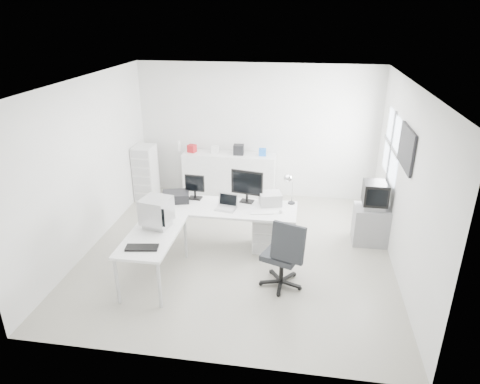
% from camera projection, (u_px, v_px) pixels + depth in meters
% --- Properties ---
extents(floor, '(5.00, 5.00, 0.01)m').
position_uv_depth(floor, '(238.00, 251.00, 7.22)').
color(floor, '#B8B6A5').
rests_on(floor, ground).
extents(ceiling, '(5.00, 5.00, 0.01)m').
position_uv_depth(ceiling, '(238.00, 82.00, 6.12)').
color(ceiling, white).
rests_on(ceiling, back_wall).
extents(back_wall, '(5.00, 0.02, 2.80)m').
position_uv_depth(back_wall, '(257.00, 132.00, 8.94)').
color(back_wall, silver).
rests_on(back_wall, floor).
extents(left_wall, '(0.02, 5.00, 2.80)m').
position_uv_depth(left_wall, '(88.00, 165.00, 7.02)').
color(left_wall, silver).
rests_on(left_wall, floor).
extents(right_wall, '(0.02, 5.00, 2.80)m').
position_uv_depth(right_wall, '(405.00, 183.00, 6.31)').
color(right_wall, silver).
rests_on(right_wall, floor).
extents(window, '(0.02, 1.20, 1.10)m').
position_uv_depth(window, '(392.00, 146.00, 7.33)').
color(window, white).
rests_on(window, right_wall).
extents(wall_picture, '(0.04, 0.90, 0.60)m').
position_uv_depth(wall_picture, '(407.00, 148.00, 6.21)').
color(wall_picture, black).
rests_on(wall_picture, right_wall).
extents(main_desk, '(2.40, 0.80, 0.75)m').
position_uv_depth(main_desk, '(224.00, 227.00, 7.22)').
color(main_desk, white).
rests_on(main_desk, floor).
extents(side_desk, '(0.70, 1.40, 0.75)m').
position_uv_depth(side_desk, '(154.00, 257.00, 6.34)').
color(side_desk, white).
rests_on(side_desk, floor).
extents(drawer_pedestal, '(0.40, 0.50, 0.60)m').
position_uv_depth(drawer_pedestal, '(266.00, 232.00, 7.20)').
color(drawer_pedestal, white).
rests_on(drawer_pedestal, floor).
extents(inkjet_printer, '(0.52, 0.45, 0.16)m').
position_uv_depth(inkjet_printer, '(176.00, 197.00, 7.26)').
color(inkjet_printer, black).
rests_on(inkjet_printer, main_desk).
extents(lcd_monitor_small, '(0.35, 0.22, 0.43)m').
position_uv_depth(lcd_monitor_small, '(195.00, 187.00, 7.30)').
color(lcd_monitor_small, black).
rests_on(lcd_monitor_small, main_desk).
extents(lcd_monitor_large, '(0.58, 0.33, 0.57)m').
position_uv_depth(lcd_monitor_large, '(247.00, 186.00, 7.14)').
color(lcd_monitor_large, black).
rests_on(lcd_monitor_large, main_desk).
extents(laptop, '(0.39, 0.40, 0.22)m').
position_uv_depth(laptop, '(226.00, 203.00, 6.93)').
color(laptop, '#B7B7BA').
rests_on(laptop, main_desk).
extents(white_keyboard, '(0.39, 0.19, 0.02)m').
position_uv_depth(white_keyboard, '(262.00, 213.00, 6.84)').
color(white_keyboard, white).
rests_on(white_keyboard, main_desk).
extents(white_mouse, '(0.07, 0.07, 0.07)m').
position_uv_depth(white_mouse, '(281.00, 211.00, 6.84)').
color(white_mouse, white).
rests_on(white_mouse, main_desk).
extents(laser_printer, '(0.42, 0.39, 0.20)m').
position_uv_depth(laser_printer, '(270.00, 199.00, 7.13)').
color(laser_printer, '#A9A9A9').
rests_on(laser_printer, main_desk).
extents(desk_lamp, '(0.17, 0.17, 0.49)m').
position_uv_depth(desk_lamp, '(292.00, 190.00, 7.10)').
color(desk_lamp, silver).
rests_on(desk_lamp, main_desk).
extents(crt_monitor, '(0.46, 0.46, 0.46)m').
position_uv_depth(crt_monitor, '(157.00, 213.00, 6.33)').
color(crt_monitor, '#B7B7BA').
rests_on(crt_monitor, side_desk).
extents(black_keyboard, '(0.46, 0.24, 0.03)m').
position_uv_depth(black_keyboard, '(142.00, 248.00, 5.83)').
color(black_keyboard, black).
rests_on(black_keyboard, side_desk).
extents(office_chair, '(0.83, 0.83, 1.12)m').
position_uv_depth(office_chair, '(282.00, 252.00, 6.12)').
color(office_chair, '#292B2E').
rests_on(office_chair, floor).
extents(tv_cabinet, '(0.60, 0.49, 0.66)m').
position_uv_depth(tv_cabinet, '(371.00, 225.00, 7.38)').
color(tv_cabinet, gray).
rests_on(tv_cabinet, floor).
extents(crt_tv, '(0.50, 0.48, 0.45)m').
position_uv_depth(crt_tv, '(375.00, 196.00, 7.16)').
color(crt_tv, black).
rests_on(crt_tv, tv_cabinet).
extents(sideboard, '(1.95, 0.49, 0.97)m').
position_uv_depth(sideboard, '(229.00, 176.00, 9.14)').
color(sideboard, white).
rests_on(sideboard, floor).
extents(clutter_box_a, '(0.20, 0.19, 0.16)m').
position_uv_depth(clutter_box_a, '(192.00, 148.00, 9.03)').
color(clutter_box_a, '#A3171D').
rests_on(clutter_box_a, sideboard).
extents(clutter_box_b, '(0.16, 0.14, 0.15)m').
position_uv_depth(clutter_box_b, '(215.00, 150.00, 8.96)').
color(clutter_box_b, white).
rests_on(clutter_box_b, sideboard).
extents(clutter_box_c, '(0.22, 0.20, 0.21)m').
position_uv_depth(clutter_box_c, '(239.00, 150.00, 8.88)').
color(clutter_box_c, black).
rests_on(clutter_box_c, sideboard).
extents(clutter_box_d, '(0.16, 0.14, 0.15)m').
position_uv_depth(clutter_box_d, '(263.00, 152.00, 8.82)').
color(clutter_box_d, blue).
rests_on(clutter_box_d, sideboard).
extents(clutter_bottle, '(0.07, 0.07, 0.22)m').
position_uv_depth(clutter_bottle, '(179.00, 146.00, 9.10)').
color(clutter_bottle, white).
rests_on(clutter_bottle, sideboard).
extents(filing_cabinet, '(0.41, 0.49, 1.17)m').
position_uv_depth(filing_cabinet, '(146.00, 173.00, 9.02)').
color(filing_cabinet, white).
rests_on(filing_cabinet, floor).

